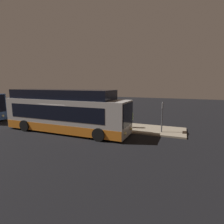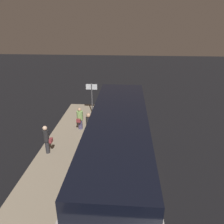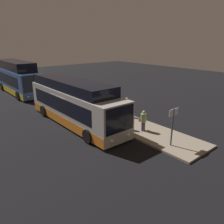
% 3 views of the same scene
% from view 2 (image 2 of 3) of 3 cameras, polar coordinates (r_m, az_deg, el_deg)
% --- Properties ---
extents(ground, '(80.00, 80.00, 0.00)m').
position_cam_2_polar(ground, '(10.99, 1.98, -18.32)').
color(ground, black).
extents(platform, '(20.00, 3.22, 0.14)m').
position_cam_2_polar(platform, '(11.47, -14.98, -16.71)').
color(platform, gray).
rests_on(platform, ground).
extents(bus_lead, '(11.17, 2.87, 3.60)m').
position_cam_2_polar(bus_lead, '(10.23, 1.71, -10.39)').
color(bus_lead, '#B2ADA8').
rests_on(bus_lead, ground).
extents(passenger_boarding, '(0.64, 0.48, 1.57)m').
position_cam_2_polar(passenger_boarding, '(15.25, -8.38, -1.56)').
color(passenger_boarding, '#4C476B').
rests_on(passenger_boarding, platform).
extents(passenger_waiting, '(0.33, 0.50, 1.73)m').
position_cam_2_polar(passenger_waiting, '(12.89, -16.74, -6.62)').
color(passenger_waiting, '#2D2D33').
rests_on(passenger_waiting, platform).
extents(passenger_with_bags, '(0.48, 0.48, 1.87)m').
position_cam_2_polar(passenger_with_bags, '(13.67, -6.02, -3.51)').
color(passenger_with_bags, '#4C476B').
rests_on(passenger_with_bags, platform).
extents(suitcase, '(0.41, 0.21, 0.82)m').
position_cam_2_polar(suitcase, '(14.46, -6.31, -5.28)').
color(suitcase, beige).
rests_on(suitcase, platform).
extents(sign_post, '(0.10, 0.88, 2.51)m').
position_cam_2_polar(sign_post, '(17.43, -5.29, 4.61)').
color(sign_post, '#4C4C51').
rests_on(sign_post, platform).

